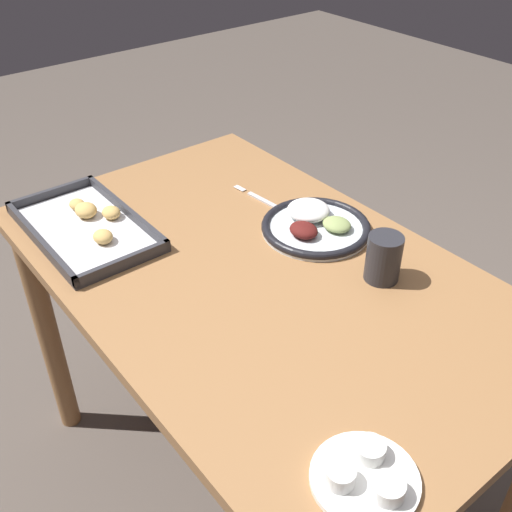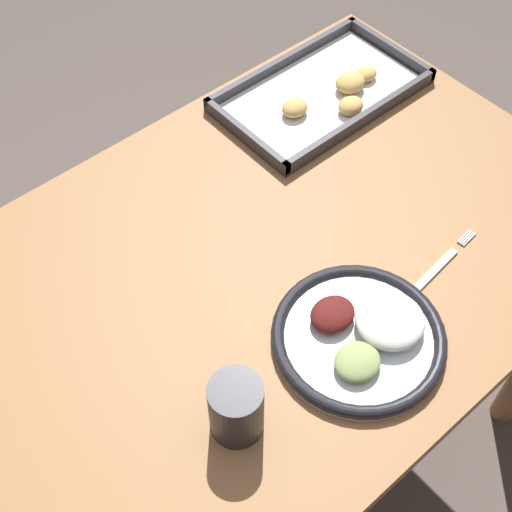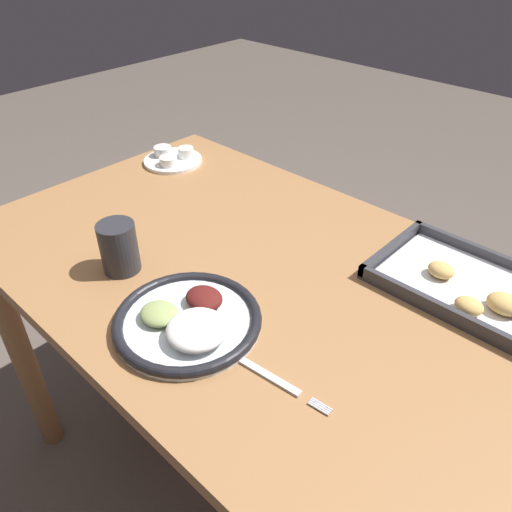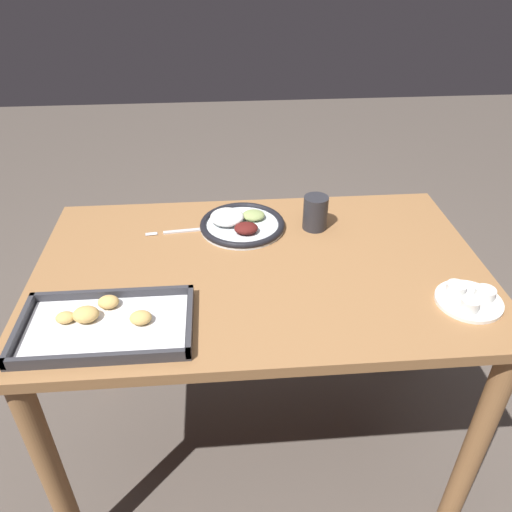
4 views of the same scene
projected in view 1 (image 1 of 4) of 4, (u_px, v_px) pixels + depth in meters
name	position (u px, v px, depth m)	size (l,w,h in m)	color
ground_plane	(258.00, 484.00, 1.74)	(8.00, 8.00, 0.00)	#564C44
dining_table	(259.00, 314.00, 1.36)	(1.22, 0.75, 0.78)	olive
dinner_plate	(315.00, 225.00, 1.41)	(0.26, 0.26, 0.05)	silver
fork	(269.00, 203.00, 1.51)	(0.23, 0.04, 0.00)	silver
saucer_plate	(366.00, 476.00, 0.86)	(0.16, 0.16, 0.04)	white
baking_tray	(87.00, 226.00, 1.41)	(0.39, 0.23, 0.04)	#333338
drinking_cup	(384.00, 258.00, 1.23)	(0.07, 0.07, 0.10)	#28282D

